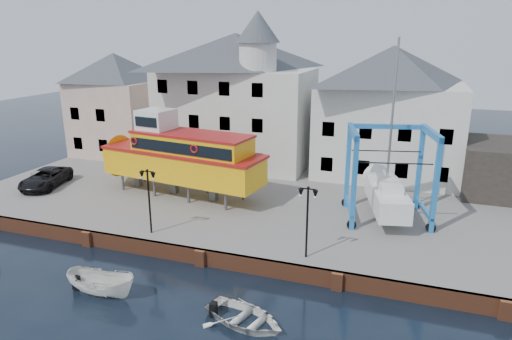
% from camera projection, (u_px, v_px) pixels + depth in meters
% --- Properties ---
extents(ground, '(140.00, 140.00, 0.00)m').
position_uv_depth(ground, '(201.00, 265.00, 26.81)').
color(ground, black).
rests_on(ground, ground).
extents(hardstanding, '(44.00, 22.00, 1.00)m').
position_uv_depth(hardstanding, '(261.00, 197.00, 36.62)').
color(hardstanding, slate).
rests_on(hardstanding, ground).
extents(quay_wall, '(44.00, 0.47, 1.00)m').
position_uv_depth(quay_wall, '(201.00, 257.00, 26.76)').
color(quay_wall, brown).
rests_on(quay_wall, ground).
extents(building_pink, '(8.00, 7.00, 10.30)m').
position_uv_depth(building_pink, '(117.00, 104.00, 47.02)').
color(building_pink, tan).
rests_on(building_pink, hardstanding).
extents(building_white_main, '(14.00, 8.30, 14.00)m').
position_uv_depth(building_white_main, '(237.00, 98.00, 42.91)').
color(building_white_main, beige).
rests_on(building_white_main, hardstanding).
extents(building_white_right, '(12.00, 8.00, 11.20)m').
position_uv_depth(building_white_right, '(389.00, 112.00, 39.30)').
color(building_white_right, beige).
rests_on(building_white_right, hardstanding).
extents(lamp_post_left, '(1.12, 0.32, 4.20)m').
position_uv_depth(lamp_post_left, '(148.00, 185.00, 27.96)').
color(lamp_post_left, black).
rests_on(lamp_post_left, hardstanding).
extents(lamp_post_right, '(1.12, 0.32, 4.20)m').
position_uv_depth(lamp_post_right, '(308.00, 204.00, 24.82)').
color(lamp_post_right, black).
rests_on(lamp_post_right, hardstanding).
extents(tour_boat, '(15.37, 5.66, 6.54)m').
position_uv_depth(tour_boat, '(173.00, 155.00, 35.22)').
color(tour_boat, '#59595E').
rests_on(tour_boat, hardstanding).
extents(travel_lift, '(6.41, 8.13, 11.91)m').
position_uv_depth(travel_lift, '(385.00, 187.00, 31.20)').
color(travel_lift, '#1D69A1').
rests_on(travel_lift, hardstanding).
extents(van, '(3.60, 5.71, 1.47)m').
position_uv_depth(van, '(46.00, 178.00, 37.46)').
color(van, black).
rests_on(van, hardstanding).
extents(motorboat_a, '(4.00, 1.56, 1.54)m').
position_uv_depth(motorboat_a, '(102.00, 295.00, 23.78)').
color(motorboat_a, white).
rests_on(motorboat_a, ground).
extents(motorboat_b, '(4.73, 3.93, 0.84)m').
position_uv_depth(motorboat_b, '(245.00, 323.00, 21.45)').
color(motorboat_b, white).
rests_on(motorboat_b, ground).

